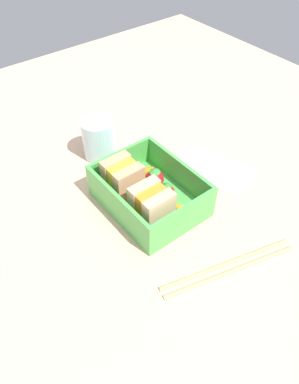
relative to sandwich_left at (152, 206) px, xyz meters
The scene contains 12 objects.
ground_plane 6.87cm from the sandwich_left, 34.26° to the right, with size 120.00×120.00×2.00cm, color #E1B491.
bento_tray 5.75cm from the sandwich_left, 34.26° to the right, with size 16.50×12.93×1.20cm, color #4FB851.
bento_rim 4.50cm from the sandwich_left, 34.26° to the right, with size 16.50×12.93×4.78cm.
sandwich_left is the anchor object (origin of this frame).
sandwich_center_left 7.35cm from the sandwich_left, ahead, with size 5.30×5.01×6.08cm.
carrot_stick_left 5.77cm from the sandwich_left, 107.52° to the right, with size 1.07×1.07×4.47cm, color orange.
strawberry_far_left 5.38cm from the sandwich_left, 65.67° to the right, with size 2.67×2.67×3.27cm.
strawberry_left 7.63cm from the sandwich_left, 42.18° to the right, with size 3.08×3.08×3.68cm.
carrot_stick_far_left 10.55cm from the sandwich_left, 26.40° to the right, with size 1.54×1.54×5.26cm, color orange.
chopstick_pair 13.93cm from the sandwich_left, 164.49° to the right, with size 7.32×20.50×0.70cm.
drinking_glass 19.48cm from the sandwich_left, ahead, with size 5.86×5.86×7.45cm, color silver.
folded_napkin 17.40cm from the sandwich_left, 77.37° to the right, with size 14.30×8.19×0.40cm, color silver.
Camera 1 is at (-33.01, 25.93, 44.60)cm, focal length 35.00 mm.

